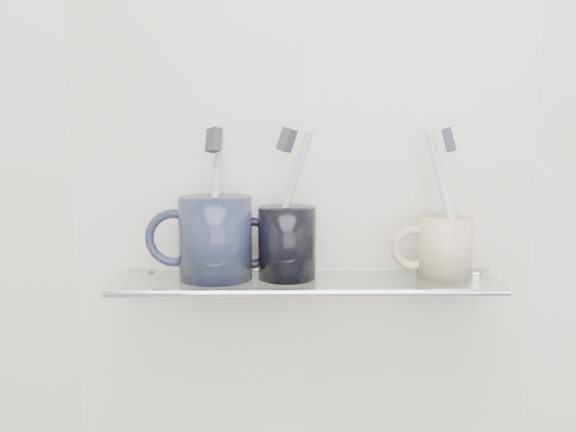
{
  "coord_description": "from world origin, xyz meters",
  "views": [
    {
      "loc": [
        -0.03,
        0.22,
        1.3
      ],
      "look_at": [
        -0.02,
        1.04,
        1.18
      ],
      "focal_mm": 40.0,
      "sensor_mm": 36.0,
      "label": 1
    }
  ],
  "objects_px": {
    "mug_right": "(445,248)",
    "mug_left": "(215,238)",
    "shelf_glass": "(305,282)",
    "mug_center": "(287,243)"
  },
  "relations": [
    {
      "from": "mug_left",
      "to": "mug_center",
      "type": "xyz_separation_m",
      "value": [
        0.09,
        0.0,
        -0.01
      ]
    },
    {
      "from": "shelf_glass",
      "to": "mug_right",
      "type": "bearing_deg",
      "value": 1.56
    },
    {
      "from": "mug_center",
      "to": "mug_right",
      "type": "distance_m",
      "value": 0.21
    },
    {
      "from": "mug_left",
      "to": "mug_right",
      "type": "relative_size",
      "value": 1.35
    },
    {
      "from": "mug_left",
      "to": "mug_right",
      "type": "xyz_separation_m",
      "value": [
        0.3,
        0.0,
        -0.01
      ]
    },
    {
      "from": "mug_right",
      "to": "mug_left",
      "type": "bearing_deg",
      "value": 179.4
    },
    {
      "from": "shelf_glass",
      "to": "mug_center",
      "type": "xyz_separation_m",
      "value": [
        -0.02,
        0.0,
        0.05
      ]
    },
    {
      "from": "shelf_glass",
      "to": "mug_right",
      "type": "xyz_separation_m",
      "value": [
        0.18,
        0.0,
        0.04
      ]
    },
    {
      "from": "mug_center",
      "to": "mug_right",
      "type": "height_order",
      "value": "mug_center"
    },
    {
      "from": "shelf_glass",
      "to": "mug_left",
      "type": "height_order",
      "value": "mug_left"
    }
  ]
}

